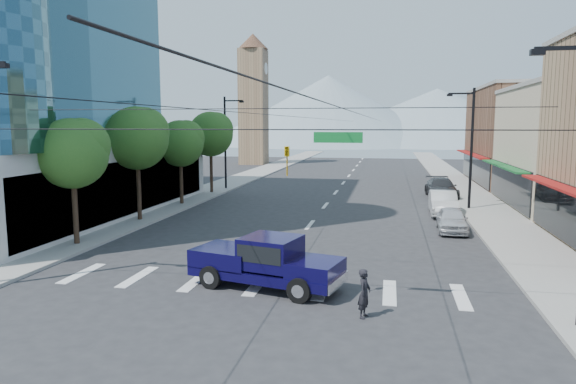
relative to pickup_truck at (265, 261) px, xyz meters
name	(u,v)px	position (x,y,z in m)	size (l,w,h in m)	color
ground	(253,297)	(-0.20, -1.21, -1.07)	(160.00, 160.00, 0.00)	#28282B
sidewalk_left	(243,178)	(-12.20, 38.79, -0.99)	(4.00, 120.00, 0.15)	gray
sidewalk_right	(456,183)	(11.80, 38.79, -0.99)	(4.00, 120.00, 0.15)	gray
shop_far	(538,137)	(19.80, 38.79, 3.93)	(12.00, 18.00, 10.00)	brown
clock_tower	(253,97)	(-16.70, 60.79, 9.57)	(4.80, 4.80, 20.40)	#8C6B4C
mountain_left	(328,110)	(-15.20, 148.79, 9.93)	(80.00, 80.00, 22.00)	gray
mountain_right	(437,116)	(19.80, 158.79, 7.93)	(90.00, 90.00, 18.00)	gray
tree_near	(75,151)	(-11.27, 4.88, 3.92)	(3.65, 3.64, 6.71)	black
tree_midnear	(139,136)	(-11.27, 11.88, 4.52)	(4.09, 4.09, 7.52)	black
tree_midfar	(182,142)	(-11.27, 18.88, 3.92)	(3.65, 3.64, 6.71)	black
tree_far	(212,133)	(-11.27, 25.88, 4.52)	(4.09, 4.09, 7.52)	black
signal_rig	(249,176)	(-0.01, -2.21, 3.57)	(21.80, 0.20, 9.00)	black
lamp_pole_nw	(226,139)	(-10.87, 28.79, 3.87)	(2.00, 0.25, 9.00)	black
lamp_pole_ne	(470,144)	(10.47, 20.79, 3.87)	(2.00, 0.25, 9.00)	black
pickup_truck	(265,261)	(0.00, 0.00, 0.00)	(6.39, 3.55, 2.05)	#0B0738
pedestrian	(364,293)	(3.96, -2.45, -0.24)	(0.60, 0.39, 1.65)	black
parked_car_near	(452,220)	(8.43, 12.42, -0.35)	(1.71, 4.25, 1.45)	silver
parked_car_mid	(443,203)	(8.48, 18.29, -0.23)	(1.78, 5.10, 1.68)	silver
parked_car_far	(441,188)	(9.20, 27.24, -0.23)	(2.36, 5.80, 1.68)	#323235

